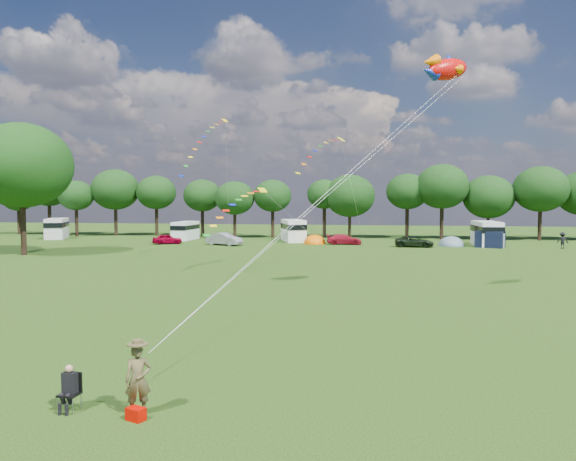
# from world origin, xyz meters

# --- Properties ---
(ground_plane) EXTENTS (180.00, 180.00, 0.00)m
(ground_plane) POSITION_xyz_m (0.00, 0.00, 0.00)
(ground_plane) COLOR black
(ground_plane) RESTS_ON ground
(tree_line) EXTENTS (102.98, 10.98, 10.27)m
(tree_line) POSITION_xyz_m (5.30, 54.99, 6.35)
(tree_line) COLOR black
(tree_line) RESTS_ON ground
(big_tree) EXTENTS (10.00, 10.00, 13.28)m
(big_tree) POSITION_xyz_m (-30.00, 28.00, 9.02)
(big_tree) COLOR black
(big_tree) RESTS_ON ground
(car_a) EXTENTS (3.98, 2.73, 1.23)m
(car_a) POSITION_xyz_m (-20.22, 42.25, 0.62)
(car_a) COLOR maroon
(car_a) RESTS_ON ground
(car_b) EXTENTS (4.54, 3.03, 1.50)m
(car_b) POSITION_xyz_m (-12.82, 41.69, 0.75)
(car_b) COLOR gray
(car_b) RESTS_ON ground
(car_c) EXTENTS (4.20, 1.91, 1.24)m
(car_c) POSITION_xyz_m (1.45, 44.93, 0.62)
(car_c) COLOR #A41224
(car_c) RESTS_ON ground
(car_d) EXTENTS (4.60, 2.14, 1.25)m
(car_d) POSITION_xyz_m (9.71, 42.66, 0.62)
(car_d) COLOR black
(car_d) RESTS_ON ground
(campervan_a) EXTENTS (4.31, 6.19, 2.79)m
(campervan_a) POSITION_xyz_m (-38.77, 48.68, 1.50)
(campervan_a) COLOR silver
(campervan_a) RESTS_ON ground
(campervan_b) EXTENTS (2.51, 5.18, 2.47)m
(campervan_b) POSITION_xyz_m (-20.15, 48.87, 1.33)
(campervan_b) COLOR white
(campervan_b) RESTS_ON ground
(campervan_c) EXTENTS (4.14, 6.22, 2.81)m
(campervan_c) POSITION_xyz_m (-5.35, 48.71, 1.51)
(campervan_c) COLOR white
(campervan_c) RESTS_ON ground
(campervan_d) EXTENTS (2.88, 6.08, 2.91)m
(campervan_d) POSITION_xyz_m (18.39, 45.66, 1.56)
(campervan_d) COLOR silver
(campervan_d) RESTS_ON ground
(tent_orange) EXTENTS (2.85, 3.12, 2.23)m
(tent_orange) POSITION_xyz_m (-2.23, 45.35, 0.02)
(tent_orange) COLOR #ED6202
(tent_orange) RESTS_ON ground
(tent_greyblue) EXTENTS (3.12, 3.41, 2.32)m
(tent_greyblue) POSITION_xyz_m (14.18, 44.75, 0.02)
(tent_greyblue) COLOR slate
(tent_greyblue) RESTS_ON ground
(awning_navy) EXTENTS (3.72, 3.40, 1.89)m
(awning_navy) POSITION_xyz_m (18.39, 43.67, 0.94)
(awning_navy) COLOR black
(awning_navy) RESTS_ON ground
(kite_flyer) EXTENTS (0.83, 0.70, 1.95)m
(kite_flyer) POSITION_xyz_m (-1.53, -9.58, 0.98)
(kite_flyer) COLOR brown
(kite_flyer) RESTS_ON ground
(camp_chair) EXTENTS (0.56, 0.56, 1.30)m
(camp_chair) POSITION_xyz_m (-3.56, -9.53, 0.78)
(camp_chair) COLOR #99999E
(camp_chair) RESTS_ON ground
(kite_bag) EXTENTS (0.57, 0.48, 0.34)m
(kite_bag) POSITION_xyz_m (-1.45, -9.95, 0.17)
(kite_bag) COLOR #C00800
(kite_bag) RESTS_ON ground
(fish_kite) EXTENTS (3.30, 2.87, 1.86)m
(fish_kite) POSITION_xyz_m (8.78, 9.50, 13.22)
(fish_kite) COLOR red
(fish_kite) RESTS_ON ground
(streamer_kite_a) EXTENTS (3.25, 5.56, 5.74)m
(streamer_kite_a) POSITION_xyz_m (-10.49, 27.14, 11.41)
(streamer_kite_a) COLOR #FFC506
(streamer_kite_a) RESTS_ON ground
(streamer_kite_b) EXTENTS (4.37, 4.78, 3.84)m
(streamer_kite_b) POSITION_xyz_m (-5.80, 20.56, 5.37)
(streamer_kite_b) COLOR yellow
(streamer_kite_b) RESTS_ON ground
(streamer_kite_c) EXTENTS (2.99, 4.90, 2.77)m
(streamer_kite_c) POSITION_xyz_m (1.56, 14.29, 9.22)
(streamer_kite_c) COLOR #F6F723
(streamer_kite_c) RESTS_ON ground
(walker_b) EXTENTS (1.28, 0.71, 1.88)m
(walker_b) POSITION_xyz_m (26.07, 42.94, 0.94)
(walker_b) COLOR black
(walker_b) RESTS_ON ground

